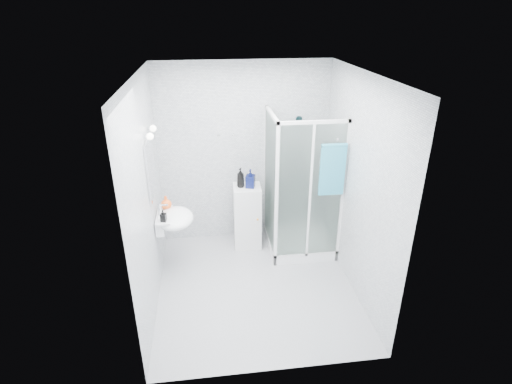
{
  "coord_description": "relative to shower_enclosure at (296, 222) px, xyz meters",
  "views": [
    {
      "loc": [
        -0.52,
        -4.04,
        3.2
      ],
      "look_at": [
        0.05,
        0.35,
        1.15
      ],
      "focal_mm": 28.0,
      "sensor_mm": 36.0,
      "label": 1
    }
  ],
  "objects": [
    {
      "name": "vanity_lights",
      "position": [
        -1.8,
        -0.32,
        1.47
      ],
      "size": [
        0.1,
        0.4,
        0.08
      ],
      "color": "silver",
      "rests_on": "room"
    },
    {
      "name": "storage_cabinet",
      "position": [
        -0.66,
        0.24,
        0.02
      ],
      "size": [
        0.4,
        0.42,
        0.93
      ],
      "rotation": [
        0.0,
        0.0,
        -0.04
      ],
      "color": "white",
      "rests_on": "ground"
    },
    {
      "name": "room",
      "position": [
        -0.67,
        -0.77,
        0.85
      ],
      "size": [
        2.4,
        2.6,
        2.6
      ],
      "color": "silver",
      "rests_on": "ground"
    },
    {
      "name": "soap_dispenser_black",
      "position": [
        -1.75,
        -0.49,
        0.49
      ],
      "size": [
        0.08,
        0.08,
        0.15
      ],
      "primitive_type": "imported",
      "rotation": [
        0.0,
        0.0,
        -0.21
      ],
      "color": "black",
      "rests_on": "wall_basin"
    },
    {
      "name": "hand_towel",
      "position": [
        0.33,
        -0.4,
        0.96
      ],
      "size": [
        0.32,
        0.05,
        0.67
      ],
      "color": "teal",
      "rests_on": "shower_enclosure"
    },
    {
      "name": "soap_dispenser_orange",
      "position": [
        -1.74,
        -0.15,
        0.5
      ],
      "size": [
        0.16,
        0.16,
        0.17
      ],
      "primitive_type": "imported",
      "rotation": [
        0.0,
        0.0,
        0.16
      ],
      "color": "#FB5E1D",
      "rests_on": "wall_basin"
    },
    {
      "name": "shampoo_bottle_b",
      "position": [
        -0.61,
        0.22,
        0.61
      ],
      "size": [
        0.15,
        0.15,
        0.26
      ],
      "primitive_type": "imported",
      "rotation": [
        0.0,
        0.0,
        -0.31
      ],
      "color": "#0B1242",
      "rests_on": "storage_cabinet"
    },
    {
      "name": "shower_enclosure",
      "position": [
        0.0,
        0.0,
        0.0
      ],
      "size": [
        0.9,
        0.95,
        2.0
      ],
      "color": "white",
      "rests_on": "ground"
    },
    {
      "name": "wall_hooks",
      "position": [
        -0.92,
        0.49,
        1.17
      ],
      "size": [
        0.23,
        0.06,
        0.03
      ],
      "color": "silver",
      "rests_on": "room"
    },
    {
      "name": "shampoo_bottle_a",
      "position": [
        -0.75,
        0.25,
        0.62
      ],
      "size": [
        0.14,
        0.14,
        0.28
      ],
      "primitive_type": "imported",
      "rotation": [
        0.0,
        0.0,
        -0.42
      ],
      "color": "black",
      "rests_on": "storage_cabinet"
    },
    {
      "name": "mirror",
      "position": [
        -1.85,
        -0.32,
        1.05
      ],
      "size": [
        0.02,
        0.6,
        0.7
      ],
      "primitive_type": "cube",
      "color": "white",
      "rests_on": "room"
    },
    {
      "name": "wall_basin",
      "position": [
        -1.66,
        -0.32,
        0.35
      ],
      "size": [
        0.46,
        0.56,
        0.35
      ],
      "color": "white",
      "rests_on": "ground"
    }
  ]
}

